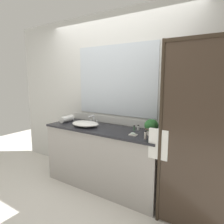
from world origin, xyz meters
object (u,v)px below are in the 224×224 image
(amenity_bottle_lotion, at_px, (134,128))
(amenity_bottle_body_wash, at_px, (138,128))
(amenity_bottle_conditioner, at_px, (145,135))
(faucet, at_px, (93,121))
(potted_plant, at_px, (151,126))
(rolled_towel_near_edge, at_px, (67,119))
(sink_basin, at_px, (85,124))
(soap_dish, at_px, (133,134))

(amenity_bottle_lotion, bearing_deg, amenity_bottle_body_wash, 60.90)
(amenity_bottle_conditioner, xyz_separation_m, amenity_bottle_lotion, (-0.29, 0.28, -0.01))
(amenity_bottle_lotion, bearing_deg, faucet, 178.05)
(potted_plant, height_order, amenity_bottle_conditioner, potted_plant)
(amenity_bottle_lotion, height_order, rolled_towel_near_edge, rolled_towel_near_edge)
(sink_basin, relative_size, faucet, 2.59)
(faucet, bearing_deg, soap_dish, -16.06)
(faucet, height_order, rolled_towel_near_edge, faucet)
(sink_basin, bearing_deg, rolled_towel_near_edge, 171.33)
(rolled_towel_near_edge, bearing_deg, faucet, 14.87)
(soap_dish, relative_size, amenity_bottle_conditioner, 1.01)
(faucet, relative_size, potted_plant, 0.84)
(faucet, xyz_separation_m, soap_dish, (0.83, -0.24, -0.03))
(soap_dish, distance_m, amenity_bottle_conditioner, 0.21)
(faucet, xyz_separation_m, amenity_bottle_conditioner, (1.03, -0.30, 0.00))
(sink_basin, height_order, amenity_bottle_conditioner, amenity_bottle_conditioner)
(amenity_bottle_conditioner, bearing_deg, potted_plant, 93.54)
(amenity_bottle_body_wash, relative_size, amenity_bottle_lotion, 0.98)
(potted_plant, bearing_deg, amenity_bottle_conditioner, -86.46)
(sink_basin, bearing_deg, amenity_bottle_lotion, 12.87)
(sink_basin, height_order, amenity_bottle_body_wash, sink_basin)
(potted_plant, bearing_deg, amenity_bottle_lotion, 166.22)
(amenity_bottle_conditioner, bearing_deg, faucet, 163.61)
(amenity_bottle_lotion, bearing_deg, soap_dish, -65.68)
(sink_basin, distance_m, amenity_bottle_conditioner, 1.03)
(faucet, distance_m, amenity_bottle_lotion, 0.74)
(faucet, xyz_separation_m, potted_plant, (1.01, -0.09, 0.06))
(amenity_bottle_conditioner, bearing_deg, sink_basin, 173.96)
(rolled_towel_near_edge, bearing_deg, soap_dish, -5.16)
(sink_basin, distance_m, amenity_bottle_lotion, 0.75)
(potted_plant, bearing_deg, rolled_towel_near_edge, -178.85)
(amenity_bottle_lotion, bearing_deg, rolled_towel_near_edge, -175.34)
(rolled_towel_near_edge, bearing_deg, amenity_bottle_body_wash, 7.27)
(amenity_bottle_lotion, distance_m, rolled_towel_near_edge, 1.20)
(amenity_bottle_conditioner, bearing_deg, soap_dish, 162.21)
(soap_dish, height_order, amenity_bottle_body_wash, amenity_bottle_body_wash)
(amenity_bottle_body_wash, xyz_separation_m, amenity_bottle_lotion, (-0.03, -0.06, 0.00))
(sink_basin, relative_size, soap_dish, 4.41)
(potted_plant, distance_m, rolled_towel_near_edge, 1.48)
(amenity_bottle_lotion, bearing_deg, amenity_bottle_conditioner, -43.61)
(faucet, bearing_deg, amenity_bottle_body_wash, 2.56)
(potted_plant, height_order, amenity_bottle_body_wash, potted_plant)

